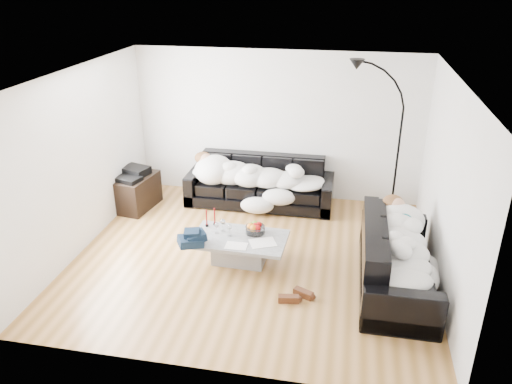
% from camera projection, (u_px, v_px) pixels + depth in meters
% --- Properties ---
extents(ground, '(5.00, 5.00, 0.00)m').
position_uv_depth(ground, '(252.00, 257.00, 7.19)').
color(ground, olive).
rests_on(ground, ground).
extents(wall_back, '(5.00, 0.02, 2.60)m').
position_uv_depth(wall_back, '(277.00, 126.00, 8.67)').
color(wall_back, silver).
rests_on(wall_back, ground).
extents(wall_left, '(0.02, 4.50, 2.60)m').
position_uv_depth(wall_left, '(80.00, 161.00, 7.09)').
color(wall_left, silver).
rests_on(wall_left, ground).
extents(wall_right, '(0.02, 4.50, 2.60)m').
position_uv_depth(wall_right, '(448.00, 188.00, 6.23)').
color(wall_right, silver).
rests_on(wall_right, ground).
extents(ceiling, '(5.00, 5.00, 0.00)m').
position_uv_depth(ceiling, '(251.00, 76.00, 6.13)').
color(ceiling, white).
rests_on(ceiling, ground).
extents(sofa_back, '(2.53, 0.87, 0.83)m').
position_uv_depth(sofa_back, '(260.00, 182.00, 8.66)').
color(sofa_back, black).
rests_on(sofa_back, ground).
extents(sofa_right, '(0.91, 2.12, 0.86)m').
position_uv_depth(sofa_right, '(398.00, 257.00, 6.38)').
color(sofa_right, black).
rests_on(sofa_right, ground).
extents(sleeper_back, '(2.14, 0.74, 0.43)m').
position_uv_depth(sleeper_back, '(259.00, 171.00, 8.52)').
color(sleeper_back, silver).
rests_on(sleeper_back, sofa_back).
extents(sleeper_right, '(0.77, 1.82, 0.44)m').
position_uv_depth(sleeper_right, '(400.00, 243.00, 6.30)').
color(sleeper_right, silver).
rests_on(sleeper_right, sofa_right).
extents(teal_cushion, '(0.42, 0.38, 0.20)m').
position_uv_depth(teal_cushion, '(393.00, 214.00, 6.86)').
color(teal_cushion, '#0F646C').
rests_on(teal_cushion, sofa_right).
extents(coffee_table, '(1.34, 0.81, 0.38)m').
position_uv_depth(coffee_table, '(240.00, 249.00, 7.02)').
color(coffee_table, '#939699').
rests_on(coffee_table, ground).
extents(fruit_bowl, '(0.34, 0.34, 0.17)m').
position_uv_depth(fruit_bowl, '(255.00, 228.00, 7.03)').
color(fruit_bowl, white).
rests_on(fruit_bowl, coffee_table).
extents(wine_glass_a, '(0.08, 0.08, 0.19)m').
position_uv_depth(wine_glass_a, '(223.00, 225.00, 7.07)').
color(wine_glass_a, white).
rests_on(wine_glass_a, coffee_table).
extents(wine_glass_b, '(0.09, 0.09, 0.16)m').
position_uv_depth(wine_glass_b, '(217.00, 228.00, 7.03)').
color(wine_glass_b, white).
rests_on(wine_glass_b, coffee_table).
extents(wine_glass_c, '(0.09, 0.09, 0.18)m').
position_uv_depth(wine_glass_c, '(230.00, 230.00, 6.95)').
color(wine_glass_c, white).
rests_on(wine_glass_c, coffee_table).
extents(candle_left, '(0.05, 0.05, 0.26)m').
position_uv_depth(candle_left, '(207.00, 218.00, 7.19)').
color(candle_left, maroon).
rests_on(candle_left, coffee_table).
extents(candle_right, '(0.05, 0.05, 0.26)m').
position_uv_depth(candle_right, '(215.00, 216.00, 7.24)').
color(candle_right, maroon).
rests_on(candle_right, coffee_table).
extents(newspaper_a, '(0.43, 0.38, 0.01)m').
position_uv_depth(newspaper_a, '(263.00, 243.00, 6.80)').
color(newspaper_a, silver).
rests_on(newspaper_a, coffee_table).
extents(newspaper_b, '(0.30, 0.22, 0.01)m').
position_uv_depth(newspaper_b, '(236.00, 246.00, 6.72)').
color(newspaper_b, silver).
rests_on(newspaper_b, coffee_table).
extents(navy_jacket, '(0.44, 0.41, 0.17)m').
position_uv_depth(navy_jacket, '(194.00, 234.00, 6.69)').
color(navy_jacket, black).
rests_on(navy_jacket, coffee_table).
extents(shoes, '(0.45, 0.34, 0.10)m').
position_uv_depth(shoes, '(296.00, 296.00, 6.26)').
color(shoes, '#472311').
rests_on(shoes, ground).
extents(av_cabinet, '(0.70, 0.91, 0.57)m').
position_uv_depth(av_cabinet, '(135.00, 192.00, 8.59)').
color(av_cabinet, black).
rests_on(av_cabinet, ground).
extents(stereo, '(0.52, 0.45, 0.13)m').
position_uv_depth(stereo, '(133.00, 173.00, 8.45)').
color(stereo, black).
rests_on(stereo, av_cabinet).
extents(floor_lamp, '(0.86, 0.48, 2.24)m').
position_uv_depth(floor_lamp, '(398.00, 150.00, 8.05)').
color(floor_lamp, black).
rests_on(floor_lamp, ground).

